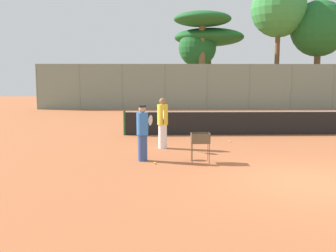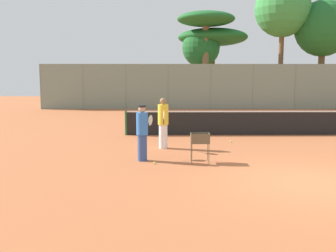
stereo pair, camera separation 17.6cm
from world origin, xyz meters
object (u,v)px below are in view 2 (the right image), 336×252
object	(u,v)px
player_white_outfit	(163,123)
parked_car	(154,99)
ball_cart	(200,141)
player_red_cap	(142,132)
tennis_net	(246,122)

from	to	relation	value
player_white_outfit	parked_car	bearing A→B (deg)	179.48
parked_car	ball_cart	bearing A→B (deg)	-84.68
player_red_cap	ball_cart	xyz separation A→B (m)	(1.75, -0.25, -0.22)
ball_cart	parked_car	world-z (taller)	parked_car
tennis_net	player_white_outfit	distance (m)	4.82
parked_car	tennis_net	bearing A→B (deg)	-74.02
player_red_cap	ball_cart	size ratio (longest dim) A/B	1.92
tennis_net	parked_car	world-z (taller)	parked_car
tennis_net	player_red_cap	bearing A→B (deg)	-129.23
player_red_cap	tennis_net	bearing A→B (deg)	-13.07
tennis_net	player_white_outfit	size ratio (longest dim) A/B	5.85
player_white_outfit	ball_cart	world-z (taller)	player_white_outfit
player_red_cap	parked_car	xyz separation A→B (m)	(-0.21, 20.80, -0.23)
tennis_net	player_red_cap	world-z (taller)	player_red_cap
tennis_net	player_white_outfit	world-z (taller)	player_white_outfit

